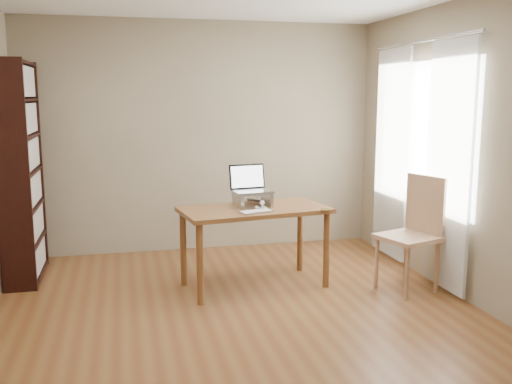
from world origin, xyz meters
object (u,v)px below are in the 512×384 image
(cat, at_px, (254,199))
(keyboard, at_px, (256,212))
(bookshelf, at_px, (21,172))
(laptop, at_px, (251,185))
(desk, at_px, (254,219))
(chair, at_px, (416,229))

(cat, bearing_deg, keyboard, -108.39)
(keyboard, xyz_separation_m, cat, (0.05, 0.33, 0.05))
(keyboard, height_order, cat, cat)
(bookshelf, height_order, keyboard, bookshelf)
(bookshelf, distance_m, laptop, 2.21)
(laptop, bearing_deg, bookshelf, 155.02)
(desk, distance_m, keyboard, 0.25)
(chair, bearing_deg, cat, 140.20)
(desk, height_order, chair, chair)
(desk, bearing_deg, chair, -25.92)
(bookshelf, xyz_separation_m, cat, (2.14, -0.65, -0.24))
(bookshelf, height_order, desk, bookshelf)
(chair, bearing_deg, desk, 144.46)
(cat, relative_size, chair, 0.45)
(keyboard, relative_size, chair, 0.30)
(laptop, relative_size, chair, 0.36)
(bookshelf, xyz_separation_m, laptop, (2.12, -0.62, -0.11))
(cat, bearing_deg, desk, -108.58)
(bookshelf, relative_size, cat, 4.42)
(bookshelf, xyz_separation_m, desk, (2.12, -0.76, -0.40))
(keyboard, xyz_separation_m, chair, (1.44, -0.22, -0.19))
(desk, xyz_separation_m, laptop, (0.00, 0.14, 0.30))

